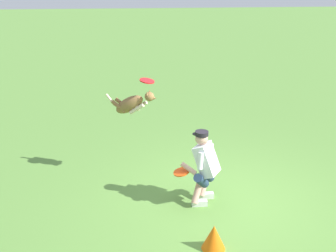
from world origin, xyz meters
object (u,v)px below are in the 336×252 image
(frisbee_flying, at_px, (147,81))
(frisbee_held, at_px, (181,172))
(dog, at_px, (132,104))
(training_cone, at_px, (214,237))
(person, at_px, (204,165))

(frisbee_flying, xyz_separation_m, frisbee_held, (-0.52, 1.02, -1.29))
(dog, xyz_separation_m, frisbee_flying, (-0.28, 0.14, 0.47))
(dog, bearing_deg, frisbee_flying, -2.04)
(frisbee_flying, height_order, frisbee_held, frisbee_flying)
(frisbee_held, bearing_deg, frisbee_flying, -62.99)
(dog, bearing_deg, training_cone, -40.78)
(person, relative_size, frisbee_flying, 4.88)
(dog, distance_m, training_cone, 2.93)
(person, bearing_deg, frisbee_flying, -14.93)
(person, bearing_deg, training_cone, 120.34)
(frisbee_flying, distance_m, training_cone, 2.96)
(frisbee_flying, bearing_deg, dog, -25.88)
(frisbee_held, height_order, training_cone, frisbee_held)
(frisbee_held, bearing_deg, training_cone, 105.26)
(training_cone, bearing_deg, frisbee_held, -74.74)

